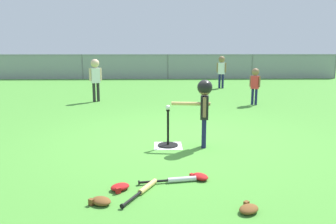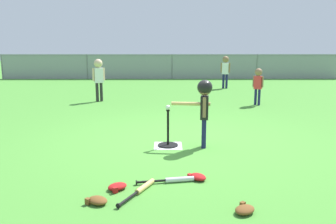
{
  "view_description": "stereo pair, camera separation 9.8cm",
  "coord_description": "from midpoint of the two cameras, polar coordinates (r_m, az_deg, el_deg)",
  "views": [
    {
      "loc": [
        -0.39,
        -5.62,
        1.58
      ],
      "look_at": [
        -0.26,
        -0.36,
        0.55
      ],
      "focal_mm": 36.8,
      "sensor_mm": 36.0,
      "label": 1
    },
    {
      "loc": [
        -0.29,
        -5.63,
        1.58
      ],
      "look_at": [
        -0.26,
        -0.36,
        0.55
      ],
      "focal_mm": 36.8,
      "sensor_mm": 36.0,
      "label": 2
    }
  ],
  "objects": [
    {
      "name": "ground_plane",
      "position": [
        5.85,
        1.97,
        -4.6
      ],
      "size": [
        60.0,
        60.0,
        0.0
      ],
      "primitive_type": "plane",
      "color": "#478C33"
    },
    {
      "name": "home_plate",
      "position": [
        5.5,
        -0.51,
        -5.6
      ],
      "size": [
        0.44,
        0.44,
        0.01
      ],
      "primitive_type": "cube",
      "color": "white",
      "rests_on": "ground_plane"
    },
    {
      "name": "batting_tee",
      "position": [
        5.47,
        -0.52,
        -4.76
      ],
      "size": [
        0.32,
        0.32,
        0.59
      ],
      "color": "black",
      "rests_on": "ground_plane"
    },
    {
      "name": "baseball_on_tee",
      "position": [
        5.35,
        -0.53,
        0.76
      ],
      "size": [
        0.07,
        0.07,
        0.07
      ],
      "primitive_type": "sphere",
      "color": "white",
      "rests_on": "batting_tee"
    },
    {
      "name": "batter_child",
      "position": [
        5.3,
        5.44,
        2.06
      ],
      "size": [
        0.63,
        0.3,
        1.06
      ],
      "color": "#191E4C",
      "rests_on": "ground_plane"
    },
    {
      "name": "fielder_deep_center",
      "position": [
        12.84,
        8.63,
        7.27
      ],
      "size": [
        0.34,
        0.23,
        1.18
      ],
      "color": "#191E4C",
      "rests_on": "ground_plane"
    },
    {
      "name": "fielder_near_right",
      "position": [
        9.41,
        13.92,
        4.94
      ],
      "size": [
        0.25,
        0.2,
        0.98
      ],
      "color": "#191E4C",
      "rests_on": "ground_plane"
    },
    {
      "name": "fielder_near_left",
      "position": [
        9.89,
        -12.21,
        6.1
      ],
      "size": [
        0.33,
        0.24,
        1.19
      ],
      "color": "#262626",
      "rests_on": "ground_plane"
    },
    {
      "name": "spare_bat_silver",
      "position": [
        4.1,
        0.64,
        -11.17
      ],
      "size": [
        0.68,
        0.17,
        0.06
      ],
      "color": "silver",
      "rests_on": "ground_plane"
    },
    {
      "name": "spare_bat_wood",
      "position": [
        3.87,
        -4.63,
        -12.58
      ],
      "size": [
        0.37,
        0.66,
        0.06
      ],
      "color": "#DBB266",
      "rests_on": "ground_plane"
    },
    {
      "name": "glove_by_plate",
      "position": [
        3.5,
        12.4,
        -15.39
      ],
      "size": [
        0.27,
        0.27,
        0.07
      ],
      "color": "brown",
      "rests_on": "ground_plane"
    },
    {
      "name": "glove_near_bats",
      "position": [
        3.65,
        -11.86,
        -14.23
      ],
      "size": [
        0.27,
        0.26,
        0.07
      ],
      "color": "brown",
      "rests_on": "ground_plane"
    },
    {
      "name": "glove_tossed_aside",
      "position": [
        4.19,
        4.6,
        -10.61
      ],
      "size": [
        0.26,
        0.27,
        0.07
      ],
      "color": "#B21919",
      "rests_on": "ground_plane"
    },
    {
      "name": "glove_outfield_drop",
      "position": [
        3.93,
        -8.69,
        -12.18
      ],
      "size": [
        0.27,
        0.26,
        0.07
      ],
      "color": "#B21919",
      "rests_on": "ground_plane"
    },
    {
      "name": "outfield_fence",
      "position": [
        16.32,
        -0.21,
        7.67
      ],
      "size": [
        16.06,
        0.06,
        1.15
      ],
      "color": "slate",
      "rests_on": "ground_plane"
    }
  ]
}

